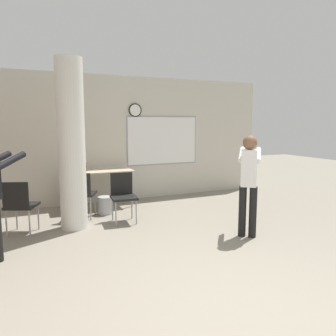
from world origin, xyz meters
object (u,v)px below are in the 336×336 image
object	(u,v)px
chair_table_left	(82,191)
chair_table_front	(123,193)
chair_near_pillar	(20,203)
person_playing_side	(249,178)
bottle_on_table	(85,167)
folding_table	(98,174)

from	to	relation	value
chair_table_left	chair_table_front	xyz separation A→B (m)	(0.64, -0.48, 0.00)
chair_near_pillar	chair_table_left	bearing A→B (deg)	25.97
chair_near_pillar	chair_table_front	xyz separation A→B (m)	(1.69, 0.03, 0.00)
chair_near_pillar	person_playing_side	bearing A→B (deg)	-25.46
chair_table_left	person_playing_side	world-z (taller)	person_playing_side
bottle_on_table	person_playing_side	size ratio (longest dim) A/B	0.16
folding_table	chair_table_front	xyz separation A→B (m)	(0.18, -1.19, -0.20)
folding_table	chair_table_front	world-z (taller)	chair_table_front
chair_table_left	chair_near_pillar	bearing A→B (deg)	-154.03
bottle_on_table	chair_table_front	distance (m)	1.34
folding_table	person_playing_side	world-z (taller)	person_playing_side
chair_table_left	chair_near_pillar	xyz separation A→B (m)	(-1.05, -0.51, 0.00)
chair_table_left	person_playing_side	distance (m)	3.02
folding_table	chair_table_left	world-z (taller)	chair_table_left
chair_table_left	chair_near_pillar	size ratio (longest dim) A/B	1.00
folding_table	bottle_on_table	size ratio (longest dim) A/B	5.75
folding_table	bottle_on_table	distance (m)	0.31
folding_table	chair_near_pillar	distance (m)	1.95
person_playing_side	chair_near_pillar	bearing A→B (deg)	154.54
folding_table	chair_near_pillar	bearing A→B (deg)	-141.12
chair_table_left	bottle_on_table	bearing A→B (deg)	74.96
folding_table	chair_table_left	xyz separation A→B (m)	(-0.46, -0.71, -0.20)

